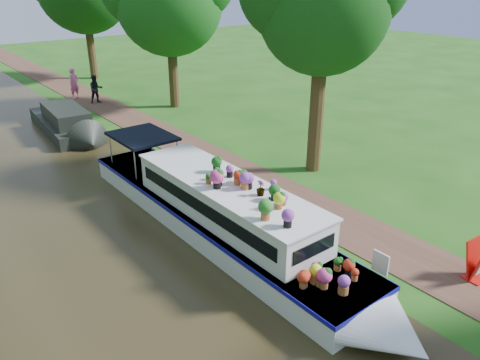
% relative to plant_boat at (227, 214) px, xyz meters
% --- Properties ---
extents(ground, '(100.00, 100.00, 0.00)m').
position_rel_plant_boat_xyz_m(ground, '(2.25, -0.77, -0.85)').
color(ground, '#1C4D13').
rests_on(ground, ground).
extents(canal_water, '(10.00, 100.00, 0.02)m').
position_rel_plant_boat_xyz_m(canal_water, '(-3.75, -0.77, -0.84)').
color(canal_water, '#2C2613').
rests_on(canal_water, ground).
extents(towpath, '(2.20, 100.00, 0.03)m').
position_rel_plant_boat_xyz_m(towpath, '(3.45, -0.77, -0.84)').
color(towpath, '#492F22').
rests_on(towpath, ground).
extents(plant_boat, '(2.29, 13.52, 2.29)m').
position_rel_plant_boat_xyz_m(plant_boat, '(0.00, 0.00, 0.00)').
color(plant_boat, silver).
rests_on(plant_boat, canal_water).
extents(second_boat, '(2.46, 7.07, 1.34)m').
position_rel_plant_boat_xyz_m(second_boat, '(-0.19, 13.08, -0.31)').
color(second_boat, black).
rests_on(second_boat, canal_water).
extents(sandwich_board, '(0.70, 0.59, 1.10)m').
position_rel_plant_boat_xyz_m(sandwich_board, '(3.92, -5.67, -0.33)').
color(sandwich_board, '#BA130D').
rests_on(sandwich_board, towpath).
extents(pedestrian_pink, '(0.81, 0.66, 1.91)m').
position_rel_plant_boat_xyz_m(pedestrian_pink, '(2.75, 19.73, 0.13)').
color(pedestrian_pink, '#E55E89').
rests_on(pedestrian_pink, towpath).
extents(pedestrian_dark, '(0.90, 0.74, 1.70)m').
position_rel_plant_boat_xyz_m(pedestrian_dark, '(3.38, 17.85, 0.03)').
color(pedestrian_dark, black).
rests_on(pedestrian_dark, towpath).
extents(verge_plant, '(0.49, 0.44, 0.47)m').
position_rel_plant_boat_xyz_m(verge_plant, '(2.30, -2.09, -0.62)').
color(verge_plant, '#2D6E21').
rests_on(verge_plant, ground).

